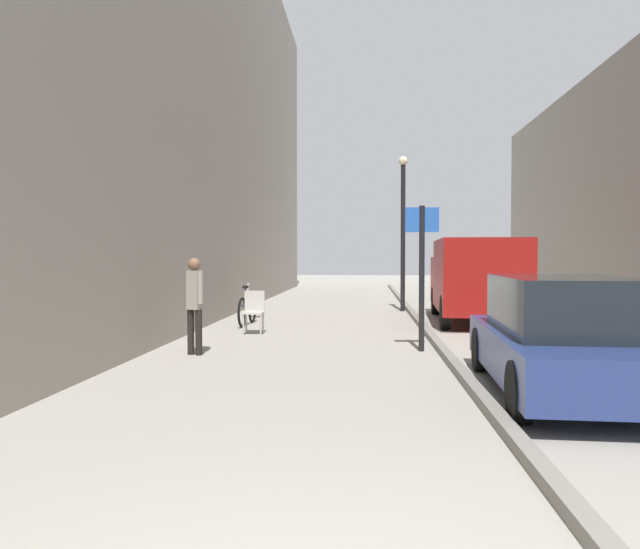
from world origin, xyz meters
TOP-DOWN VIEW (x-y plane):
  - ground_plane at (0.00, 12.00)m, footprint 80.00×80.00m
  - building_facade_left at (-4.70, 12.00)m, footprint 2.21×40.00m
  - kerb_strip at (1.58, 12.00)m, footprint 0.16×40.00m
  - pedestrian_main_foreground at (-2.70, 8.07)m, footprint 0.32×0.25m
  - delivery_van at (3.07, 13.82)m, footprint 2.29×5.52m
  - parked_car at (2.69, 5.48)m, footprint 2.01×4.28m
  - street_sign_post at (1.23, 8.77)m, footprint 0.60×0.10m
  - lamp_post at (1.38, 16.72)m, footprint 0.28×0.28m
  - bicycle_leaning at (-2.67, 12.64)m, footprint 0.15×1.77m
  - cafe_chair_near_window at (-2.88, 14.41)m, footprint 0.50×0.50m
  - cafe_chair_by_doorway at (-2.20, 10.96)m, footprint 0.45×0.45m

SIDE VIEW (x-z plane):
  - ground_plane at x=0.00m, z-range 0.00..0.00m
  - kerb_strip at x=1.58m, z-range 0.00..0.12m
  - bicycle_leaning at x=-2.67m, z-range -0.11..0.87m
  - cafe_chair_near_window at x=-2.88m, z-range 0.08..1.02m
  - cafe_chair_by_doorway at x=-2.20m, z-range 0.08..1.02m
  - parked_car at x=2.69m, z-range -0.01..1.44m
  - pedestrian_main_foreground at x=-2.70m, z-range 0.13..1.80m
  - delivery_van at x=3.07m, z-range 0.10..2.21m
  - street_sign_post at x=1.23m, z-range 0.25..2.85m
  - lamp_post at x=1.38m, z-range 0.34..5.10m
  - building_facade_left at x=-4.70m, z-range 0.00..13.36m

